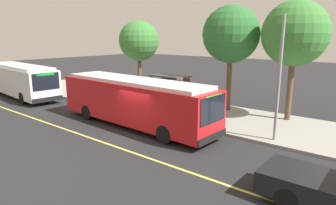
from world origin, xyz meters
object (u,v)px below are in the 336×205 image
Objects in this scene: transit_bus_second at (20,79)px; pedestrian_commuter at (141,96)px; waiting_bench at (168,101)px; route_sign_post at (179,92)px; transit_bus_main at (135,100)px.

transit_bus_second is 12.84m from pedestrian_commuter.
route_sign_post reaches higher than waiting_bench.
route_sign_post is (1.56, 2.53, 0.34)m from transit_bus_main.
transit_bus_main is 3.74m from pedestrian_commuter.
pedestrian_commuter is (-1.21, -1.79, 0.48)m from waiting_bench.
transit_bus_main and route_sign_post have the same top height.
waiting_bench is at bearing 55.97° from pedestrian_commuter.
transit_bus_main is 4.92m from waiting_bench.
transit_bus_main is at bearing -51.44° from pedestrian_commuter.
transit_bus_second is 6.61× the size of pedestrian_commuter.
pedestrian_commuter is at bearing -124.03° from waiting_bench.
route_sign_post reaches higher than pedestrian_commuter.
waiting_bench is (-1.10, 4.69, -0.98)m from transit_bus_main.
route_sign_post is (2.67, -2.16, 1.32)m from waiting_bench.
transit_bus_main is 4.13× the size of route_sign_post.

